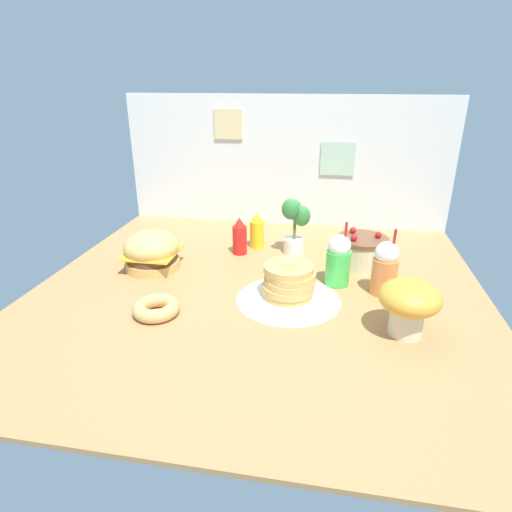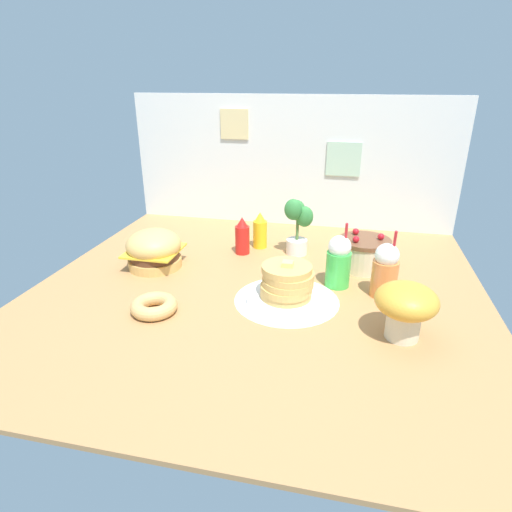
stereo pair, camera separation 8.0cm
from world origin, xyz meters
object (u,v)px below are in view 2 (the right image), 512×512
object	(u,v)px
burger	(154,249)
layer_cake	(364,253)
ketchup_bottle	(242,237)
orange_float_cup	(385,270)
pancake_stack	(287,285)
mushroom_stool	(406,306)
mustard_bottle	(260,231)
donut_pink_glaze	(154,306)
cream_soda_cup	(339,261)
potted_plant	(298,225)

from	to	relation	value
burger	layer_cake	size ratio (longest dim) A/B	1.06
ketchup_bottle	orange_float_cup	bearing A→B (deg)	-25.26
burger	layer_cake	bearing A→B (deg)	11.85
pancake_stack	layer_cake	world-z (taller)	layer_cake
burger	mushroom_stool	world-z (taller)	mushroom_stool
orange_float_cup	burger	bearing A→B (deg)	176.36
mustard_bottle	donut_pink_glaze	bearing A→B (deg)	-108.54
burger	cream_soda_cup	world-z (taller)	cream_soda_cup
ketchup_bottle	cream_soda_cup	world-z (taller)	cream_soda_cup
mustard_bottle	burger	bearing A→B (deg)	-140.67
orange_float_cup	mushroom_stool	size ratio (longest dim) A/B	1.36
layer_cake	potted_plant	size ratio (longest dim) A/B	0.82
burger	ketchup_bottle	world-z (taller)	ketchup_bottle
donut_pink_glaze	potted_plant	distance (m)	0.97
pancake_stack	ketchup_bottle	world-z (taller)	ketchup_bottle
burger	cream_soda_cup	distance (m)	0.98
layer_cake	burger	bearing A→B (deg)	-168.15
cream_soda_cup	donut_pink_glaze	distance (m)	0.89
mushroom_stool	pancake_stack	bearing A→B (deg)	157.80
mustard_bottle	mushroom_stool	size ratio (longest dim) A/B	0.91
ketchup_bottle	mustard_bottle	distance (m)	0.14
pancake_stack	layer_cake	xyz separation A→B (m)	(0.35, 0.46, 0.01)
layer_cake	pancake_stack	bearing A→B (deg)	-127.22
potted_plant	donut_pink_glaze	bearing A→B (deg)	-122.75
mustard_bottle	cream_soda_cup	world-z (taller)	cream_soda_cup
pancake_stack	burger	bearing A→B (deg)	163.51
burger	donut_pink_glaze	xyz separation A→B (m)	(0.21, -0.46, -0.07)
mustard_bottle	orange_float_cup	xyz separation A→B (m)	(0.70, -0.48, 0.03)
pancake_stack	mushroom_stool	world-z (taller)	mushroom_stool
cream_soda_cup	mustard_bottle	bearing A→B (deg)	138.64
mustard_bottle	ketchup_bottle	bearing A→B (deg)	-124.56
donut_pink_glaze	potted_plant	bearing A→B (deg)	57.25
cream_soda_cup	orange_float_cup	xyz separation A→B (m)	(0.22, -0.06, 0.00)
donut_pink_glaze	pancake_stack	bearing A→B (deg)	23.00
layer_cake	orange_float_cup	size ratio (longest dim) A/B	0.83
mustard_bottle	potted_plant	bearing A→B (deg)	-13.53
mushroom_stool	layer_cake	bearing A→B (deg)	102.47
ketchup_bottle	orange_float_cup	size ratio (longest dim) A/B	0.67
mustard_bottle	potted_plant	distance (m)	0.25
mustard_bottle	mushroom_stool	distance (m)	1.12
pancake_stack	mustard_bottle	size ratio (longest dim) A/B	1.70
pancake_stack	orange_float_cup	world-z (taller)	orange_float_cup
orange_float_cup	potted_plant	distance (m)	0.63
pancake_stack	mustard_bottle	bearing A→B (deg)	112.45
donut_pink_glaze	cream_soda_cup	bearing A→B (deg)	29.82
orange_float_cup	mushroom_stool	distance (m)	0.35
pancake_stack	donut_pink_glaze	size ratio (longest dim) A/B	1.83
mustard_bottle	potted_plant	world-z (taller)	potted_plant
layer_cake	cream_soda_cup	world-z (taller)	cream_soda_cup
mustard_bottle	orange_float_cup	world-z (taller)	orange_float_cup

